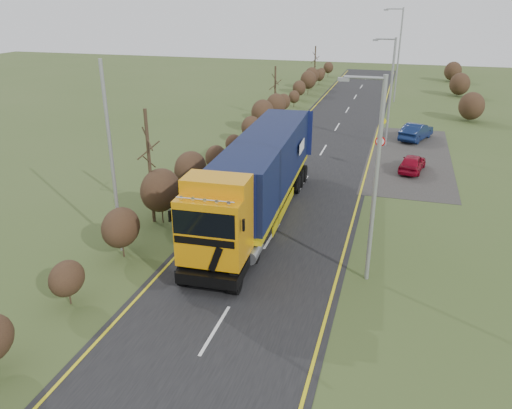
{
  "coord_description": "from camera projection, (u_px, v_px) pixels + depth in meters",
  "views": [
    {
      "loc": [
        5.58,
        -17.81,
        11.02
      ],
      "look_at": [
        -0.51,
        2.96,
        2.08
      ],
      "focal_mm": 35.0,
      "sensor_mm": 36.0,
      "label": 1
    }
  ],
  "objects": [
    {
      "name": "car_blue_sedan",
      "position": [
        416.0,
        132.0,
        41.84
      ],
      "size": [
        2.92,
        4.54,
        1.41
      ],
      "primitive_type": "imported",
      "rotation": [
        0.0,
        0.0,
        2.78
      ],
      "color": "#0B183C",
      "rests_on": "ground"
    },
    {
      "name": "warning_board",
      "position": [
        383.0,
        125.0,
        42.6
      ],
      "size": [
        0.65,
        0.11,
        1.7
      ],
      "color": "gray",
      "rests_on": "ground"
    },
    {
      "name": "lorry",
      "position": [
        259.0,
        175.0,
        25.99
      ],
      "size": [
        3.25,
        16.18,
        4.48
      ],
      "rotation": [
        0.0,
        0.0,
        0.04
      ],
      "color": "black",
      "rests_on": "ground"
    },
    {
      "name": "lane_markings",
      "position": [
        296.0,
        196.0,
        30.04
      ],
      "size": [
        7.52,
        116.0,
        0.01
      ],
      "color": "gold",
      "rests_on": "road"
    },
    {
      "name": "streetlight_far",
      "position": [
        398.0,
        51.0,
        55.46
      ],
      "size": [
        2.16,
        0.2,
        10.19
      ],
      "color": "gray",
      "rests_on": "ground"
    },
    {
      "name": "hedgerow",
      "position": [
        190.0,
        171.0,
        29.4
      ],
      "size": [
        2.24,
        102.04,
        6.05
      ],
      "color": "#301F15",
      "rests_on": "ground"
    },
    {
      "name": "streetlight_mid",
      "position": [
        390.0,
        88.0,
        38.73
      ],
      "size": [
        1.79,
        0.18,
        8.37
      ],
      "color": "gray",
      "rests_on": "ground"
    },
    {
      "name": "ground",
      "position": [
        248.0,
        275.0,
        21.46
      ],
      "size": [
        160.0,
        160.0,
        0.0
      ],
      "primitive_type": "plane",
      "color": "#3A4D21",
      "rests_on": "ground"
    },
    {
      "name": "speed_sign",
      "position": [
        380.0,
        147.0,
        33.58
      ],
      "size": [
        0.7,
        0.1,
        2.52
      ],
      "color": "gray",
      "rests_on": "ground"
    },
    {
      "name": "left_pole",
      "position": [
        112.0,
        162.0,
        21.96
      ],
      "size": [
        0.16,
        0.16,
        8.77
      ],
      "primitive_type": "cylinder",
      "color": "gray",
      "rests_on": "ground"
    },
    {
      "name": "car_red_hatchback",
      "position": [
        412.0,
        163.0,
        34.17
      ],
      "size": [
        2.04,
        3.73,
        1.2
      ],
      "primitive_type": "imported",
      "rotation": [
        0.0,
        0.0,
        2.96
      ],
      "color": "maroon",
      "rests_on": "ground"
    },
    {
      "name": "road",
      "position": [
        297.0,
        194.0,
        30.32
      ],
      "size": [
        8.0,
        120.0,
        0.02
      ],
      "primitive_type": "cube",
      "color": "black",
      "rests_on": "ground"
    },
    {
      "name": "streetlight_near",
      "position": [
        374.0,
        175.0,
        19.47
      ],
      "size": [
        1.81,
        0.18,
        8.49
      ],
      "color": "gray",
      "rests_on": "ground"
    },
    {
      "name": "layby",
      "position": [
        409.0,
        157.0,
        37.5
      ],
      "size": [
        6.0,
        18.0,
        0.02
      ],
      "primitive_type": "cube",
      "color": "#2E2C29",
      "rests_on": "ground"
    }
  ]
}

